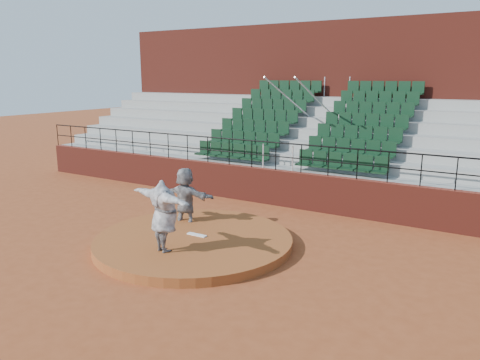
{
  "coord_description": "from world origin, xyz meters",
  "views": [
    {
      "loc": [
        7.52,
        -9.92,
        4.65
      ],
      "look_at": [
        0.0,
        2.5,
        1.4
      ],
      "focal_mm": 35.0,
      "sensor_mm": 36.0,
      "label": 1
    }
  ],
  "objects": [
    {
      "name": "seating_deck",
      "position": [
        0.0,
        8.65,
        1.44
      ],
      "size": [
        24.0,
        5.97,
        4.63
      ],
      "color": "gray",
      "rests_on": "ground"
    },
    {
      "name": "wall_railing",
      "position": [
        0.0,
        5.0,
        2.03
      ],
      "size": [
        24.04,
        0.05,
        1.03
      ],
      "color": "black",
      "rests_on": "boundary_wall"
    },
    {
      "name": "boundary_wall",
      "position": [
        0.0,
        5.0,
        0.65
      ],
      "size": [
        24.0,
        0.3,
        1.3
      ],
      "primitive_type": "cube",
      "color": "maroon",
      "rests_on": "ground"
    },
    {
      "name": "pitcher",
      "position": [
        0.01,
        -1.24,
        1.19
      ],
      "size": [
        2.38,
        1.19,
        1.87
      ],
      "primitive_type": "imported",
      "rotation": [
        0.0,
        0.0,
        2.88
      ],
      "color": "black",
      "rests_on": "pitchers_mound"
    },
    {
      "name": "fielder",
      "position": [
        -1.11,
        1.1,
        0.96
      ],
      "size": [
        1.83,
        0.72,
        1.92
      ],
      "primitive_type": "imported",
      "rotation": [
        0.0,
        0.0,
        3.23
      ],
      "color": "black",
      "rests_on": "ground"
    },
    {
      "name": "press_box_facade",
      "position": [
        0.0,
        12.6,
        3.55
      ],
      "size": [
        24.0,
        3.0,
        7.1
      ],
      "primitive_type": "cube",
      "color": "maroon",
      "rests_on": "ground"
    },
    {
      "name": "pitchers_mound",
      "position": [
        0.0,
        0.0,
        0.12
      ],
      "size": [
        5.5,
        5.5,
        0.25
      ],
      "primitive_type": "cylinder",
      "color": "brown",
      "rests_on": "ground"
    },
    {
      "name": "pitching_rubber",
      "position": [
        0.0,
        0.15,
        0.27
      ],
      "size": [
        0.6,
        0.15,
        0.03
      ],
      "primitive_type": "cube",
      "color": "white",
      "rests_on": "pitchers_mound"
    },
    {
      "name": "ground",
      "position": [
        0.0,
        0.0,
        0.0
      ],
      "size": [
        90.0,
        90.0,
        0.0
      ],
      "primitive_type": "plane",
      "color": "brown",
      "rests_on": "ground"
    }
  ]
}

